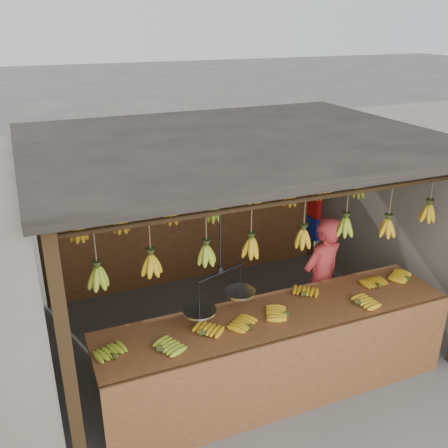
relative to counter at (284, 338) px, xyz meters
name	(u,v)px	position (x,y,z in m)	size (l,w,h in m)	color
ground	(234,331)	(0.02, 1.23, -0.71)	(80.00, 80.00, 0.00)	#5B5B57
stall	(223,168)	(0.02, 1.56, 1.26)	(4.30, 3.30, 2.40)	#301F0F
counter	(284,338)	(0.00, 0.00, 0.00)	(3.55, 0.81, 0.96)	brown
hanging_bananas	(235,207)	(0.03, 1.22, 0.91)	(3.58, 2.22, 0.38)	#92A523
balance_scale	(220,297)	(-0.56, 0.23, 0.45)	(0.77, 0.46, 0.90)	black
vendor	(321,280)	(0.89, 0.73, 0.06)	(0.56, 0.37, 1.54)	#BF3333
bag_bundles	(315,199)	(1.96, 2.58, 0.29)	(0.08, 0.26, 1.24)	#199926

